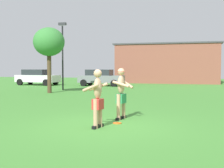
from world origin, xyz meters
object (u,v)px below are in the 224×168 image
player_with_cap (121,91)px  car_white_mid_lot (37,77)px  player_in_red (98,97)px  frisbee (117,123)px  lamp_post (63,48)px  tree_left_field (49,43)px  car_gray_near_post (101,77)px

player_with_cap → car_white_mid_lot: (-12.78, 17.05, -0.15)m
player_in_red → frisbee: player_in_red is taller
player_with_cap → car_white_mid_lot: bearing=126.8°
player_in_red → lamp_post: bearing=118.4°
player_with_cap → player_in_red: player_with_cap is taller
lamp_post → tree_left_field: lamp_post is taller
player_with_cap → car_white_mid_lot: size_ratio=0.40×
car_white_mid_lot → tree_left_field: bearing=-55.9°
lamp_post → player_in_red: bearing=-61.6°
frisbee → car_white_mid_lot: (-12.83, 17.83, 0.81)m
tree_left_field → car_gray_near_post: bearing=82.9°
player_in_red → car_white_mid_lot: player_in_red is taller
car_white_mid_lot → lamp_post: (5.33, -5.51, 2.44)m
player_in_red → car_gray_near_post: player_in_red is taller
player_in_red → player_with_cap: bearing=77.9°
car_gray_near_post → tree_left_field: tree_left_field is taller
car_white_mid_lot → tree_left_field: size_ratio=0.97×
frisbee → tree_left_field: 12.64m
car_white_mid_lot → frisbee: bearing=-54.3°
player_in_red → car_gray_near_post: size_ratio=0.40×
frisbee → car_white_mid_lot: car_white_mid_lot is taller
player_with_cap → car_gray_near_post: 18.62m
frisbee → lamp_post: size_ratio=0.05×
frisbee → car_gray_near_post: bearing=108.8°
car_gray_near_post → lamp_post: size_ratio=0.82×
player_in_red → lamp_post: size_ratio=0.33×
player_with_cap → lamp_post: lamp_post is taller
player_with_cap → frisbee: player_with_cap is taller
player_with_cap → frisbee: 1.25m
car_white_mid_lot → lamp_post: lamp_post is taller
lamp_post → tree_left_field: (0.18, -2.63, 0.24)m
player_with_cap → frisbee: (0.06, -0.79, -0.97)m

